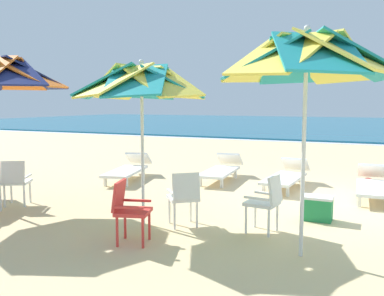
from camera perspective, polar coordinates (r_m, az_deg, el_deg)
name	(u,v)px	position (r m, az deg, el deg)	size (l,w,h in m)	color
ground_plane	(339,204)	(8.38, 19.72, -7.35)	(80.00, 80.00, 0.00)	beige
sea	(373,125)	(39.02, 23.70, 2.96)	(80.00, 36.00, 0.10)	#19607F
surf_foam	(365,144)	(20.77, 22.76, 0.47)	(80.00, 0.70, 0.01)	white
beach_umbrella_0	(306,59)	(5.22, 15.53, 11.72)	(2.21, 2.21, 2.84)	silver
plastic_chair_0	(266,200)	(6.20, 10.25, -7.08)	(0.51, 0.49, 0.87)	white
beach_umbrella_1	(142,84)	(6.46, -6.97, 8.80)	(2.14, 2.14, 2.58)	silver
plastic_chair_1	(128,208)	(5.74, -8.78, -8.14)	(0.57, 0.55, 0.87)	red
plastic_chair_2	(184,195)	(6.40, -1.11, -6.55)	(0.63, 0.63, 0.87)	white
plastic_chair_3	(16,180)	(8.35, -23.19, -4.05)	(0.60, 0.62, 0.87)	white
sun_lounger_0	(374,185)	(9.10, 23.83, -4.64)	(0.72, 2.17, 0.62)	white
sun_lounger_1	(286,176)	(9.57, 12.91, -3.75)	(0.74, 2.17, 0.62)	white
sun_lounger_2	(221,169)	(10.24, 4.05, -2.96)	(0.80, 2.19, 0.62)	white
sun_lounger_3	(128,169)	(10.42, -8.83, -2.86)	(1.12, 2.23, 0.62)	white
cooler_box	(317,208)	(7.13, 16.88, -7.94)	(0.50, 0.34, 0.40)	#238C4C
beach_ball	(368,184)	(9.99, 23.13, -4.54)	(0.27, 0.27, 0.27)	red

